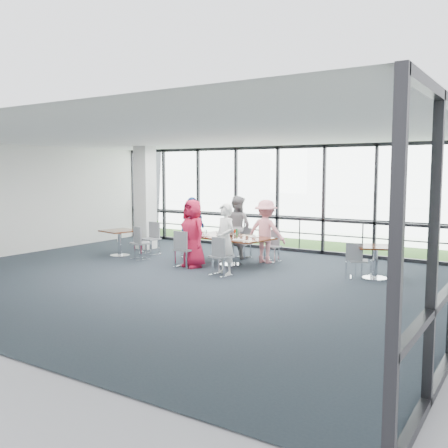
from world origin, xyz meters
The scene contains 40 objects.
floor centered at (0.00, 0.00, -0.01)m, with size 12.00×10.00×0.02m, color #202831.
ceiling centered at (0.00, 0.00, 3.20)m, with size 12.00×10.00×0.04m, color white.
wall_left centered at (-6.00, 0.00, 1.60)m, with size 0.10×10.00×3.20m, color silver.
curtain_wall_back centered at (0.00, 5.00, 1.60)m, with size 12.00×0.10×3.20m, color white.
structural_column centered at (-3.60, 3.00, 1.60)m, with size 0.50×0.50×3.20m, color silver.
apron centered at (0.00, 10.00, -0.02)m, with size 80.00×70.00×0.02m, color gray.
grass_strip centered at (0.00, 8.00, 0.01)m, with size 80.00×5.00×0.01m, color #375A1F.
hangar_aux centered at (-18.00, 28.00, 2.00)m, with size 10.00×6.00×4.00m, color silver.
guard_rail centered at (0.00, 5.60, 0.50)m, with size 0.06×0.06×12.00m, color #2D2D33.
main_table centered at (0.13, 2.05, 0.64)m, with size 2.33×1.55×0.75m.
side_table_left centered at (-3.28, 1.52, 0.64)m, with size 1.03×1.03×0.75m.
side_table_right centered at (3.77, 2.41, 0.62)m, with size 1.02×1.02×0.75m.
diner_near_left centered at (-0.52, 1.31, 0.86)m, with size 0.84×0.55×1.72m, color #AE1433.
diner_near_right centered at (0.67, 0.97, 0.84)m, with size 0.61×0.45×1.68m, color white.
diner_far_left centered at (-0.29, 3.11, 0.87)m, with size 0.85×0.52×1.74m, color slate.
diner_far_right centered at (0.75, 2.85, 0.84)m, with size 1.08×0.56×1.68m, color pink.
diner_end centered at (-1.21, 2.26, 0.86)m, with size 1.01×0.55×1.72m, color navy.
chair_main_nl centered at (-0.65, 1.16, 0.46)m, with size 0.45×0.45×0.92m, color slate, non-canonical shape.
chair_main_nr centered at (0.67, 0.81, 0.45)m, with size 0.44×0.44×0.90m, color slate, non-canonical shape.
chair_main_fl centered at (-0.14, 3.12, 0.41)m, with size 0.40×0.40×0.82m, color slate, non-canonical shape.
chair_main_fr centered at (0.80, 3.09, 0.41)m, with size 0.40×0.40×0.82m, color slate, non-canonical shape.
chair_main_end centered at (-1.42, 2.42, 0.43)m, with size 0.42×0.42×0.86m, color slate, non-canonical shape.
chair_spare_la centered at (-2.38, 1.39, 0.46)m, with size 0.45×0.45×0.91m, color slate, non-canonical shape.
chair_spare_lb centered at (-2.70, 2.19, 0.46)m, with size 0.45×0.45×0.92m, color slate, non-canonical shape.
chair_spare_r centered at (3.44, 2.27, 0.40)m, with size 0.39×0.39×0.80m, color slate, non-canonical shape.
plate_nl centered at (-0.53, 1.83, 0.76)m, with size 0.27×0.27×0.01m, color white.
plate_nr centered at (0.65, 1.59, 0.76)m, with size 0.27×0.27×0.01m, color white.
plate_fl centered at (-0.33, 2.51, 0.76)m, with size 0.26×0.26×0.01m, color white.
plate_fr centered at (0.70, 2.31, 0.76)m, with size 0.26×0.26×0.01m, color white.
plate_end centered at (-0.74, 2.15, 0.76)m, with size 0.26×0.26×0.01m, color white.
tumbler_a centered at (-0.12, 1.85, 0.82)m, with size 0.07×0.07×0.14m, color white.
tumbler_b centered at (0.46, 1.72, 0.82)m, with size 0.07×0.07×0.15m, color white.
tumbler_c centered at (0.23, 2.29, 0.83)m, with size 0.08×0.08×0.15m, color white.
tumbler_d centered at (-0.60, 1.99, 0.82)m, with size 0.07×0.07×0.13m, color white.
menu_a centered at (-0.14, 1.67, 0.75)m, with size 0.31×0.22×0.00m, color silver.
menu_b centered at (0.96, 1.55, 0.75)m, with size 0.29×0.20×0.00m, color silver.
menu_c centered at (0.40, 2.48, 0.75)m, with size 0.31×0.22×0.00m, color silver.
condiment_caddy centered at (0.16, 2.10, 0.77)m, with size 0.10×0.07×0.04m, color black.
ketchup_bottle centered at (0.23, 2.12, 0.84)m, with size 0.06×0.06×0.18m, color #9C2103.
green_bottle centered at (0.27, 2.14, 0.85)m, with size 0.05×0.05×0.20m, color #1D6832.
Camera 1 is at (6.91, -8.77, 2.42)m, focal length 40.00 mm.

